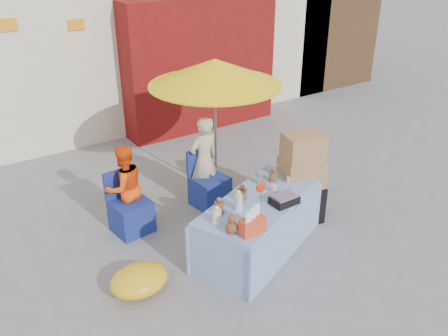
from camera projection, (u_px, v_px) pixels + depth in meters
ground at (229, 266)px, 5.79m from camera, size 80.00×80.00×0.00m
market_table at (258, 224)px, 5.95m from camera, size 2.06×1.53×1.13m
chair_left at (131, 214)px, 6.38m from camera, size 0.53×0.52×0.85m
chair_right at (209, 189)px, 7.00m from camera, size 0.53×0.52×0.85m
vendor_orange at (125, 187)px, 6.33m from camera, size 0.64×0.52×1.20m
vendor_beige at (204, 160)px, 6.92m from camera, size 0.52×0.38×1.34m
umbrella at (215, 73)px, 6.64m from camera, size 1.90×1.90×2.09m
box_stack at (301, 181)px, 6.48m from camera, size 0.69×0.61×1.30m
tarp_bundle at (139, 280)px, 5.32m from camera, size 0.82×0.74×0.30m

